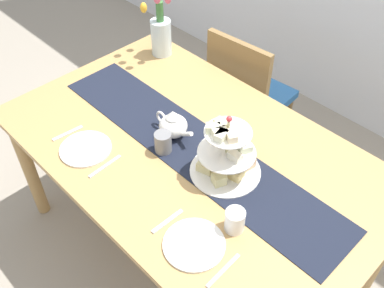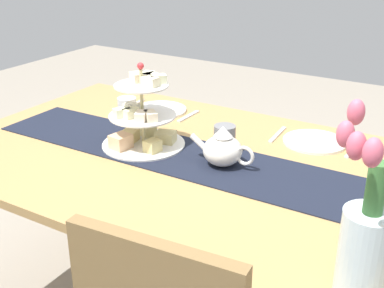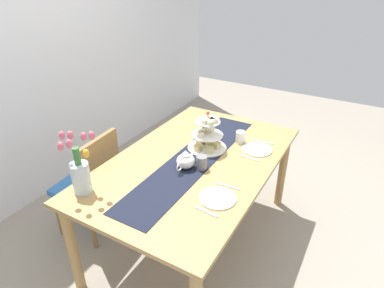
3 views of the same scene
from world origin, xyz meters
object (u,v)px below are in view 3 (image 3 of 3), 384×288
at_px(dinner_plate_right, 257,149).
at_px(mug_grey, 202,162).
at_px(tulip_vase, 80,171).
at_px(tiered_cake_stand, 207,137).
at_px(chair_left, 92,181).
at_px(dinner_plate_left, 218,198).
at_px(knife_right, 263,142).
at_px(fork_right, 250,158).
at_px(fork_left, 207,212).
at_px(knife_left, 227,186).
at_px(mug_white_text, 240,137).
at_px(teapot, 186,161).
at_px(dining_table, 194,171).

xyz_separation_m(dinner_plate_right, mug_grey, (-0.44, 0.24, 0.05)).
relative_size(tulip_vase, mug_grey, 4.34).
bearing_deg(tulip_vase, tiered_cake_stand, -25.30).
height_order(chair_left, tulip_vase, tulip_vase).
bearing_deg(dinner_plate_left, knife_right, 0.00).
bearing_deg(mug_grey, knife_right, -22.52).
relative_size(chair_left, fork_right, 6.07).
height_order(fork_left, knife_left, same).
bearing_deg(fork_right, mug_white_text, 39.25).
relative_size(dinner_plate_left, fork_right, 1.53).
bearing_deg(teapot, tiered_cake_stand, 0.43).
distance_m(knife_left, knife_right, 0.69).
xyz_separation_m(chair_left, dinner_plate_right, (0.68, -1.11, 0.27)).
distance_m(knife_left, mug_grey, 0.27).
bearing_deg(knife_right, knife_left, 180.00).
bearing_deg(dinner_plate_right, dining_table, 136.75).
height_order(dinner_plate_left, mug_grey, mug_grey).
distance_m(tulip_vase, fork_right, 1.19).
bearing_deg(knife_left, mug_white_text, 15.05).
relative_size(knife_right, mug_grey, 1.79).
bearing_deg(fork_left, tiered_cake_stand, 27.52).
bearing_deg(knife_right, dinner_plate_left, 180.00).
xyz_separation_m(teapot, tulip_vase, (-0.55, 0.42, 0.09)).
distance_m(dinner_plate_left, dinner_plate_right, 0.69).
xyz_separation_m(dining_table, mug_grey, (-0.08, -0.10, 0.15)).
bearing_deg(dinner_plate_right, knife_left, 180.00).
height_order(knife_left, mug_grey, mug_grey).
distance_m(dinner_plate_right, knife_right, 0.15).
bearing_deg(knife_left, tulip_vase, 123.12).
xyz_separation_m(dining_table, tiered_cake_stand, (0.20, 0.00, 0.19)).
relative_size(dining_table, tulip_vase, 4.26).
bearing_deg(tiered_cake_stand, dinner_plate_left, -146.36).
distance_m(tulip_vase, mug_grey, 0.80).
xyz_separation_m(dining_table, chair_left, (-0.31, 0.77, -0.18)).
bearing_deg(fork_right, tiered_cake_stand, 93.41).
bearing_deg(dining_table, knife_left, -117.05).
bearing_deg(mug_grey, tiered_cake_stand, 20.70).
bearing_deg(dinner_plate_right, teapot, 144.76).
height_order(tiered_cake_stand, dinner_plate_left, tiered_cake_stand).
relative_size(fork_left, knife_left, 0.88).
xyz_separation_m(knife_left, fork_right, (0.40, 0.00, 0.00)).
distance_m(teapot, dinner_plate_right, 0.60).
distance_m(dining_table, tulip_vase, 0.83).
distance_m(dinner_plate_right, mug_grey, 0.51).
bearing_deg(knife_right, dinner_plate_right, 180.00).
bearing_deg(knife_right, chair_left, 126.47).
bearing_deg(mug_white_text, knife_left, -164.95).
bearing_deg(tiered_cake_stand, knife_right, -48.25).
height_order(dining_table, dinner_plate_right, dinner_plate_right).
xyz_separation_m(knife_left, knife_right, (0.69, 0.00, 0.00)).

